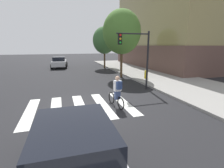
{
  "coord_description": "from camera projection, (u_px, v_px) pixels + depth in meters",
  "views": [
    {
      "loc": [
        -1.06,
        -8.64,
        3.21
      ],
      "look_at": [
        1.78,
        0.56,
        1.01
      ],
      "focal_mm": 27.04,
      "sensor_mm": 36.0,
      "label": 1
    }
  ],
  "objects": [
    {
      "name": "sidewalk",
      "position": [
        211.0,
        92.0,
        11.57
      ],
      "size": [
        6.5,
        50.0,
        0.15
      ],
      "primitive_type": "cube",
      "color": "gray",
      "rests_on": "ground"
    },
    {
      "name": "corner_building",
      "position": [
        183.0,
        26.0,
        25.7
      ],
      "size": [
        14.22,
        19.0,
        12.33
      ],
      "color": "brown",
      "rests_on": "ground"
    },
    {
      "name": "ground_plane",
      "position": [
        84.0,
        107.0,
        9.07
      ],
      "size": [
        120.0,
        120.0,
        0.0
      ],
      "primitive_type": "plane",
      "color": "black"
    },
    {
      "name": "cyclist",
      "position": [
        117.0,
        92.0,
        8.82
      ],
      "size": [
        0.4,
        1.69,
        1.69
      ],
      "color": "black",
      "rests_on": "ground"
    },
    {
      "name": "fire_hydrant",
      "position": [
        146.0,
        74.0,
        16.0
      ],
      "size": [
        0.33,
        0.22,
        0.78
      ],
      "color": "gold",
      "rests_on": "sidewalk"
    },
    {
      "name": "sedan_mid",
      "position": [
        59.0,
        62.0,
        24.72
      ],
      "size": [
        2.44,
        4.75,
        1.6
      ],
      "color": "#B7B7BC",
      "rests_on": "ground"
    },
    {
      "name": "street_tree_near",
      "position": [
        122.0,
        32.0,
        16.52
      ],
      "size": [
        3.74,
        3.74,
        6.66
      ],
      "color": "#4C3823",
      "rests_on": "ground"
    },
    {
      "name": "street_tree_mid",
      "position": [
        104.0,
        40.0,
        23.65
      ],
      "size": [
        3.26,
        3.26,
        5.79
      ],
      "color": "#4C3823",
      "rests_on": "ground"
    },
    {
      "name": "traffic_light_near",
      "position": [
        137.0,
        51.0,
        11.89
      ],
      "size": [
        2.47,
        0.28,
        4.2
      ],
      "color": "black",
      "rests_on": "ground"
    },
    {
      "name": "crosswalk_stripes",
      "position": [
        80.0,
        107.0,
        9.02
      ],
      "size": [
        5.46,
        4.13,
        0.01
      ],
      "color": "silver",
      "rests_on": "ground"
    },
    {
      "name": "sedan_near",
      "position": [
        74.0,
        152.0,
        3.86
      ],
      "size": [
        2.24,
        4.64,
        1.59
      ],
      "color": "#B7B7BC",
      "rests_on": "ground"
    }
  ]
}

